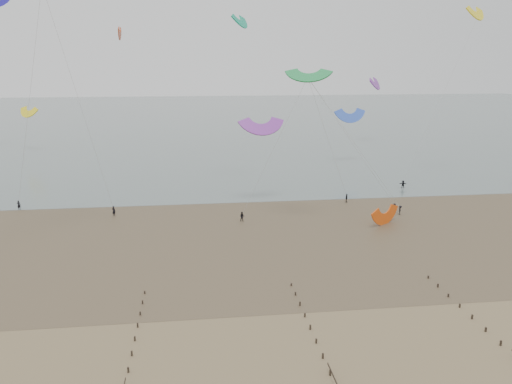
# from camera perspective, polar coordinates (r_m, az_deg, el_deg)

# --- Properties ---
(ground) EXTENTS (500.00, 500.00, 0.00)m
(ground) POSITION_cam_1_polar(r_m,az_deg,el_deg) (52.53, 2.16, -16.51)
(ground) COLOR brown
(ground) RESTS_ON ground
(sea_and_shore) EXTENTS (500.00, 665.00, 0.03)m
(sea_and_shore) POSITION_cam_1_polar(r_m,az_deg,el_deg) (83.32, -4.36, -4.31)
(sea_and_shore) COLOR #475654
(sea_and_shore) RESTS_ON ground
(kitesurfer_lead) EXTENTS (0.81, 0.72, 1.86)m
(kitesurfer_lead) POSITION_cam_1_polar(r_m,az_deg,el_deg) (93.58, -15.94, -2.10)
(kitesurfer_lead) COLOR black
(kitesurfer_lead) RESTS_ON ground
(kitesurfers) EXTENTS (132.45, 19.84, 1.77)m
(kitesurfers) POSITION_cam_1_polar(r_m,az_deg,el_deg) (100.49, 13.09, -0.79)
(kitesurfers) COLOR black
(kitesurfers) RESTS_ON ground
(grounded_kite) EXTENTS (7.73, 7.36, 3.36)m
(grounded_kite) POSITION_cam_1_polar(r_m,az_deg,el_deg) (88.61, 14.49, -3.58)
(grounded_kite) COLOR #E24D0E
(grounded_kite) RESTS_ON ground
(kites_airborne) EXTENTS (249.12, 107.64, 32.75)m
(kites_airborne) POSITION_cam_1_polar(r_m,az_deg,el_deg) (132.11, -9.04, 12.36)
(kites_airborne) COLOR yellow
(kites_airborne) RESTS_ON ground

